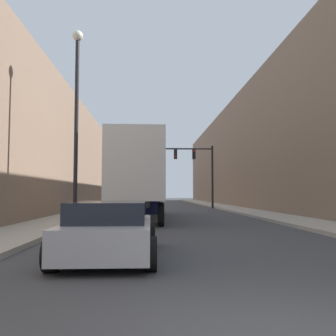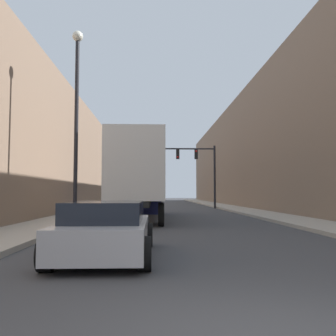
% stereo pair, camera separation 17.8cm
% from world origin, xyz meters
% --- Properties ---
extents(sidewalk_right, '(2.44, 80.00, 0.15)m').
position_xyz_m(sidewalk_right, '(5.75, 30.00, 0.07)').
color(sidewalk_right, '#B2A899').
rests_on(sidewalk_right, ground).
extents(sidewalk_left, '(2.44, 80.00, 0.15)m').
position_xyz_m(sidewalk_left, '(-5.75, 30.00, 0.07)').
color(sidewalk_left, '#B2A899').
rests_on(sidewalk_left, ground).
extents(building_right, '(6.00, 80.00, 11.00)m').
position_xyz_m(building_right, '(9.97, 30.00, 5.50)').
color(building_right, '#846B56').
rests_on(building_right, ground).
extents(building_left, '(6.00, 80.00, 8.82)m').
position_xyz_m(building_left, '(-9.97, 30.00, 4.41)').
color(building_left, '#846B56').
rests_on(building_left, ground).
extents(semi_truck, '(2.55, 12.18, 4.20)m').
position_xyz_m(semi_truck, '(-2.02, 17.67, 2.36)').
color(semi_truck, silver).
rests_on(semi_truck, ground).
extents(sedan_car, '(2.04, 4.35, 1.24)m').
position_xyz_m(sedan_car, '(-2.25, 5.18, 0.61)').
color(sedan_car, '#B7B7BC').
rests_on(sedan_car, ground).
extents(traffic_signal_gantry, '(5.24, 0.35, 5.82)m').
position_xyz_m(traffic_signal_gantry, '(3.14, 31.15, 4.00)').
color(traffic_signal_gantry, black).
rests_on(traffic_signal_gantry, ground).
extents(street_lamp, '(0.44, 0.44, 8.13)m').
position_xyz_m(street_lamp, '(-4.38, 11.89, 5.09)').
color(street_lamp, black).
rests_on(street_lamp, ground).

